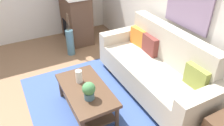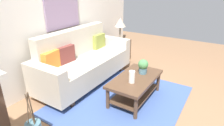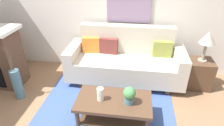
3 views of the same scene
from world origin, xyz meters
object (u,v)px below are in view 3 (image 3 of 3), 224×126
throw_pillow_olive (162,49)px  side_table (199,73)px  potted_plant_tabletop (129,95)px  table_lamp (208,39)px  throw_pillow_maroon (109,46)px  tabletop_vase (100,94)px  framed_painting (129,1)px  coffee_table (114,106)px  throw_pillow_orange (92,45)px  couch (125,61)px  floor_vase (17,84)px

throw_pillow_olive → side_table: bearing=-12.3°
potted_plant_tabletop → table_lamp: 1.80m
throw_pillow_maroon → tabletop_vase: size_ratio=1.80×
side_table → framed_painting: 1.93m
coffee_table → side_table: 1.90m
tabletop_vase → throw_pillow_orange: bearing=108.0°
potted_plant_tabletop → framed_painting: size_ratio=0.30×
couch → framed_painting: bearing=90.0°
throw_pillow_orange → table_lamp: table_lamp is taller
coffee_table → framed_painting: size_ratio=1.26×
table_lamp → tabletop_vase: bearing=-144.8°
potted_plant_tabletop → throw_pillow_maroon: bearing=110.2°
couch → framed_painting: framed_painting is taller
table_lamp → floor_vase: bearing=-165.9°
throw_pillow_olive → framed_painting: size_ratio=0.41×
throw_pillow_orange → coffee_table: (0.63, -1.33, -0.37)m
potted_plant_tabletop → framed_painting: framed_painting is taller
throw_pillow_olive → tabletop_vase: size_ratio=1.80×
floor_vase → table_lamp: bearing=14.1°
coffee_table → tabletop_vase: size_ratio=5.50×
table_lamp → floor_vase: size_ratio=1.01×
throw_pillow_olive → floor_vase: size_ratio=0.64×
side_table → tabletop_vase: bearing=-144.8°
side_table → floor_vase: 3.36m
coffee_table → side_table: bearing=38.0°
side_table → framed_painting: framed_painting is taller
throw_pillow_orange → side_table: 2.17m
throw_pillow_olive → potted_plant_tabletop: 1.47m
framed_painting → couch: bearing=-90.0°
floor_vase → potted_plant_tabletop: bearing=-10.9°
potted_plant_tabletop → throw_pillow_orange: bearing=122.1°
couch → table_lamp: 1.53m
potted_plant_tabletop → side_table: (1.28, 1.20, -0.29)m
throw_pillow_orange → coffee_table: size_ratio=0.33×
couch → side_table: couch is taller
throw_pillow_orange → table_lamp: bearing=-4.2°
side_table → framed_painting: (-1.43, 0.50, 1.21)m
throw_pillow_orange → throw_pillow_maroon: bearing=0.0°
throw_pillow_maroon → table_lamp: bearing=-5.1°
floor_vase → side_table: bearing=14.1°
throw_pillow_olive → floor_vase: (-2.54, -0.98, -0.40)m
couch → throw_pillow_orange: size_ratio=6.25×
couch → table_lamp: bearing=-1.3°
floor_vase → tabletop_vase: bearing=-13.3°
throw_pillow_maroon → tabletop_vase: (0.09, -1.35, -0.15)m
tabletop_vase → throw_pillow_olive: bearing=54.3°
throw_pillow_olive → table_lamp: bearing=-12.3°
side_table → potted_plant_tabletop: bearing=-136.7°
tabletop_vase → table_lamp: (1.69, 1.19, 0.46)m
throw_pillow_maroon → coffee_table: 1.40m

